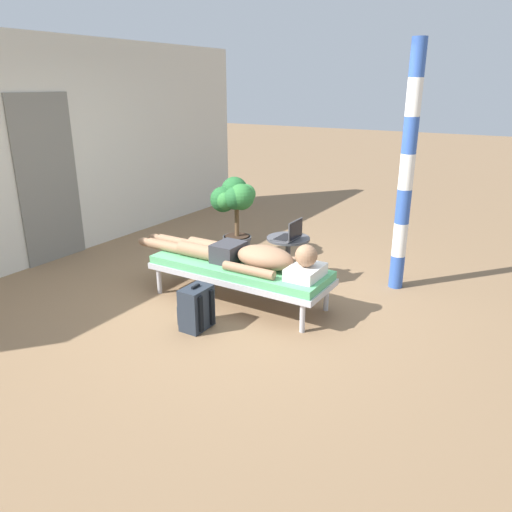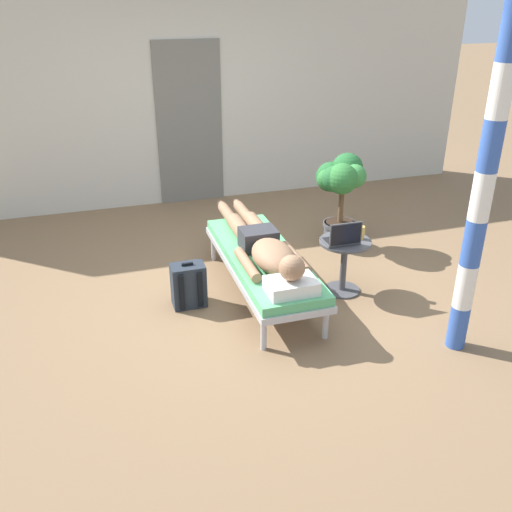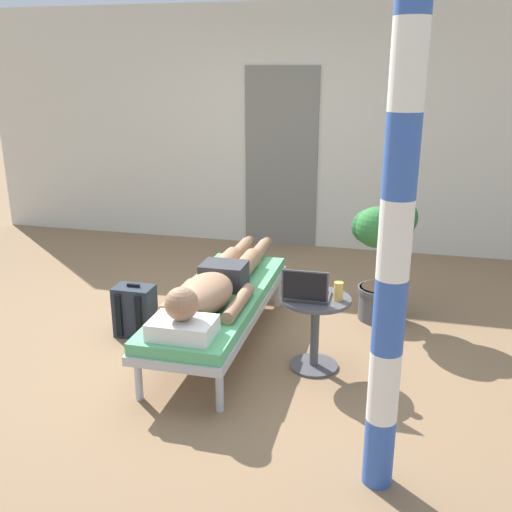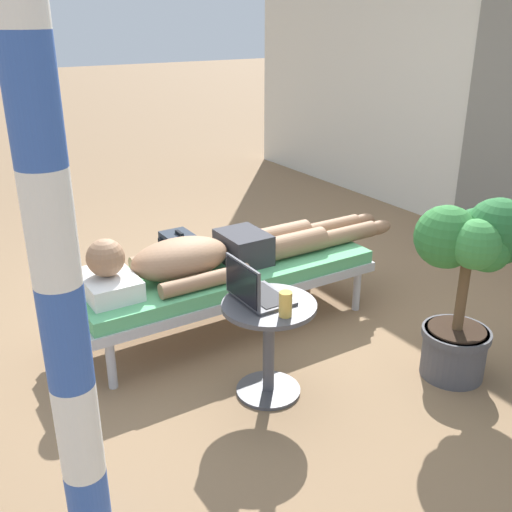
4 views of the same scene
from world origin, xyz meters
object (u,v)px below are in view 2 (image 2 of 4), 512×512
object	(u,v)px
side_table	(344,257)
potted_plant	(341,187)
backpack	(188,285)
lounge_chair	(263,261)
porch_post	(482,196)
person_reclining	(265,247)
laptop	(342,238)
drink_glass	(361,233)

from	to	relation	value
side_table	potted_plant	size ratio (longest dim) A/B	0.51
side_table	backpack	distance (m)	1.46
lounge_chair	porch_post	xyz separation A→B (m)	(1.23, -1.26, 0.93)
person_reclining	side_table	world-z (taller)	person_reclining
potted_plant	porch_post	bearing A→B (deg)	-87.38
person_reclining	laptop	xyz separation A→B (m)	(0.68, -0.16, 0.07)
side_table	laptop	size ratio (longest dim) A/B	1.69
person_reclining	side_table	distance (m)	0.77
person_reclining	laptop	bearing A→B (deg)	-12.89
laptop	backpack	world-z (taller)	laptop
backpack	porch_post	distance (m)	2.55
laptop	backpack	bearing A→B (deg)	170.28
lounge_chair	side_table	bearing A→B (deg)	-12.70
side_table	laptop	world-z (taller)	laptop
side_table	potted_plant	bearing A→B (deg)	67.90
lounge_chair	porch_post	world-z (taller)	porch_post
lounge_chair	backpack	distance (m)	0.71
side_table	potted_plant	world-z (taller)	potted_plant
drink_glass	potted_plant	world-z (taller)	potted_plant
person_reclining	drink_glass	bearing A→B (deg)	-7.07
side_table	drink_glass	size ratio (longest dim) A/B	4.18
side_table	backpack	xyz separation A→B (m)	(-1.44, 0.18, -0.16)
person_reclining	laptop	size ratio (longest dim) A/B	7.00
lounge_chair	potted_plant	xyz separation A→B (m)	(1.13, 0.80, 0.34)
lounge_chair	side_table	size ratio (longest dim) A/B	3.64
drink_glass	porch_post	size ratio (longest dim) A/B	0.05
lounge_chair	laptop	bearing A→B (deg)	-17.77
lounge_chair	person_reclining	xyz separation A→B (m)	(0.00, -0.06, 0.17)
potted_plant	laptop	bearing A→B (deg)	-113.97
potted_plant	side_table	bearing A→B (deg)	-112.10
side_table	drink_glass	bearing A→B (deg)	-2.20
laptop	side_table	bearing A→B (deg)	40.52
lounge_chair	person_reclining	size ratio (longest dim) A/B	0.88
person_reclining	potted_plant	size ratio (longest dim) A/B	2.12
backpack	lounge_chair	bearing A→B (deg)	-1.44
potted_plant	porch_post	xyz separation A→B (m)	(0.09, -2.06, 0.59)
person_reclining	porch_post	xyz separation A→B (m)	(1.23, -1.20, 0.76)
porch_post	lounge_chair	bearing A→B (deg)	134.17
person_reclining	backpack	world-z (taller)	person_reclining
backpack	potted_plant	xyz separation A→B (m)	(1.83, 0.78, 0.49)
lounge_chair	backpack	bearing A→B (deg)	178.56
person_reclining	backpack	distance (m)	0.77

